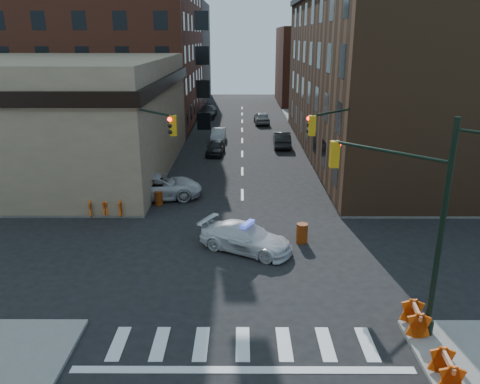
{
  "coord_description": "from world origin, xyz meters",
  "views": [
    {
      "loc": [
        -0.05,
        -21.09,
        10.56
      ],
      "look_at": [
        -0.14,
        4.0,
        2.2
      ],
      "focal_mm": 35.0,
      "sensor_mm": 36.0,
      "label": 1
    }
  ],
  "objects_px": {
    "police_car": "(246,238)",
    "parked_car_enear": "(282,139)",
    "barricade_nw_a": "(114,207)",
    "parked_car_wnear": "(216,148)",
    "pickup": "(157,187)",
    "barricade_se_a": "(415,319)",
    "parked_car_wfar": "(218,135)",
    "pedestrian_a": "(142,186)",
    "barrel_road": "(302,233)",
    "barrel_bank": "(159,198)",
    "pedestrian_b": "(74,197)"
  },
  "relations": [
    {
      "from": "parked_car_wnear",
      "to": "parked_car_wfar",
      "type": "xyz_separation_m",
      "value": [
        -0.02,
        5.95,
        0.01
      ]
    },
    {
      "from": "pickup",
      "to": "barrel_bank",
      "type": "relative_size",
      "value": 6.52
    },
    {
      "from": "barrel_bank",
      "to": "barricade_se_a",
      "type": "height_order",
      "value": "barricade_se_a"
    },
    {
      "from": "pickup",
      "to": "barrel_road",
      "type": "relative_size",
      "value": 5.61
    },
    {
      "from": "pickup",
      "to": "police_car",
      "type": "bearing_deg",
      "value": -153.04
    },
    {
      "from": "parked_car_wfar",
      "to": "parked_car_enear",
      "type": "distance_m",
      "value": 7.03
    },
    {
      "from": "parked_car_wnear",
      "to": "barricade_se_a",
      "type": "xyz_separation_m",
      "value": [
        8.9,
        -27.95,
        -0.03
      ]
    },
    {
      "from": "parked_car_wnear",
      "to": "pedestrian_b",
      "type": "distance_m",
      "value": 17.53
    },
    {
      "from": "police_car",
      "to": "pickup",
      "type": "xyz_separation_m",
      "value": [
        -5.98,
        8.26,
        0.12
      ]
    },
    {
      "from": "police_car",
      "to": "parked_car_wfar",
      "type": "bearing_deg",
      "value": 33.72
    },
    {
      "from": "police_car",
      "to": "barrel_bank",
      "type": "height_order",
      "value": "police_car"
    },
    {
      "from": "police_car",
      "to": "parked_car_enear",
      "type": "bearing_deg",
      "value": 19.01
    },
    {
      "from": "police_car",
      "to": "pedestrian_a",
      "type": "relative_size",
      "value": 3.17
    },
    {
      "from": "parked_car_enear",
      "to": "pedestrian_a",
      "type": "height_order",
      "value": "pedestrian_a"
    },
    {
      "from": "parked_car_wfar",
      "to": "barrel_bank",
      "type": "height_order",
      "value": "parked_car_wfar"
    },
    {
      "from": "parked_car_wnear",
      "to": "parked_car_enear",
      "type": "relative_size",
      "value": 0.82
    },
    {
      "from": "police_car",
      "to": "parked_car_wnear",
      "type": "relative_size",
      "value": 1.28
    },
    {
      "from": "pickup",
      "to": "barricade_nw_a",
      "type": "distance_m",
      "value": 4.12
    },
    {
      "from": "police_car",
      "to": "pedestrian_b",
      "type": "height_order",
      "value": "pedestrian_b"
    },
    {
      "from": "pickup",
      "to": "parked_car_enear",
      "type": "xyz_separation_m",
      "value": [
        9.78,
        15.81,
        -0.06
      ]
    },
    {
      "from": "pickup",
      "to": "pedestrian_b",
      "type": "relative_size",
      "value": 3.08
    },
    {
      "from": "parked_car_wnear",
      "to": "pickup",
      "type": "bearing_deg",
      "value": -100.35
    },
    {
      "from": "barricade_nw_a",
      "to": "parked_car_wnear",
      "type": "bearing_deg",
      "value": 79.55
    },
    {
      "from": "parked_car_wnear",
      "to": "pedestrian_b",
      "type": "height_order",
      "value": "pedestrian_b"
    },
    {
      "from": "police_car",
      "to": "parked_car_wfar",
      "type": "xyz_separation_m",
      "value": [
        -2.69,
        26.78,
        -0.05
      ]
    },
    {
      "from": "police_car",
      "to": "barrel_bank",
      "type": "relative_size",
      "value": 5.34
    },
    {
      "from": "pickup",
      "to": "parked_car_wnear",
      "type": "bearing_deg",
      "value": -23.65
    },
    {
      "from": "police_car",
      "to": "pedestrian_b",
      "type": "distance_m",
      "value": 11.86
    },
    {
      "from": "pedestrian_b",
      "to": "barricade_nw_a",
      "type": "bearing_deg",
      "value": -5.34
    },
    {
      "from": "pedestrian_a",
      "to": "barrel_bank",
      "type": "bearing_deg",
      "value": -25.27
    },
    {
      "from": "pickup",
      "to": "parked_car_enear",
      "type": "bearing_deg",
      "value": -40.66
    },
    {
      "from": "parked_car_wfar",
      "to": "pedestrian_a",
      "type": "bearing_deg",
      "value": -101.14
    },
    {
      "from": "pedestrian_b",
      "to": "barrel_bank",
      "type": "height_order",
      "value": "pedestrian_b"
    },
    {
      "from": "pickup",
      "to": "barricade_se_a",
      "type": "distance_m",
      "value": 19.64
    },
    {
      "from": "parked_car_wnear",
      "to": "pedestrian_a",
      "type": "height_order",
      "value": "pedestrian_a"
    },
    {
      "from": "parked_car_wnear",
      "to": "barrel_bank",
      "type": "distance_m",
      "value": 14.25
    },
    {
      "from": "pedestrian_a",
      "to": "barricade_se_a",
      "type": "distance_m",
      "value": 20.12
    },
    {
      "from": "pickup",
      "to": "barrel_road",
      "type": "distance_m",
      "value": 11.57
    },
    {
      "from": "parked_car_wfar",
      "to": "barrel_bank",
      "type": "bearing_deg",
      "value": -96.79
    },
    {
      "from": "parked_car_wnear",
      "to": "pedestrian_a",
      "type": "xyz_separation_m",
      "value": [
        -4.3,
        -12.77,
        0.27
      ]
    },
    {
      "from": "parked_car_wnear",
      "to": "parked_car_enear",
      "type": "distance_m",
      "value": 7.24
    },
    {
      "from": "parked_car_wfar",
      "to": "police_car",
      "type": "bearing_deg",
      "value": -82.51
    },
    {
      "from": "barricade_nw_a",
      "to": "pedestrian_b",
      "type": "bearing_deg",
      "value": 176.97
    },
    {
      "from": "barricade_se_a",
      "to": "parked_car_enear",
      "type": "bearing_deg",
      "value": 10.11
    },
    {
      "from": "pickup",
      "to": "parked_car_enear",
      "type": "height_order",
      "value": "pickup"
    },
    {
      "from": "police_car",
      "to": "parked_car_enear",
      "type": "xyz_separation_m",
      "value": [
        3.8,
        24.07,
        0.06
      ]
    },
    {
      "from": "barrel_road",
      "to": "police_car",
      "type": "bearing_deg",
      "value": -161.67
    },
    {
      "from": "parked_car_wfar",
      "to": "pedestrian_a",
      "type": "distance_m",
      "value": 19.21
    },
    {
      "from": "police_car",
      "to": "barricade_nw_a",
      "type": "relative_size",
      "value": 3.68
    },
    {
      "from": "barrel_bank",
      "to": "parked_car_wfar",
      "type": "bearing_deg",
      "value": 81.47
    }
  ]
}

